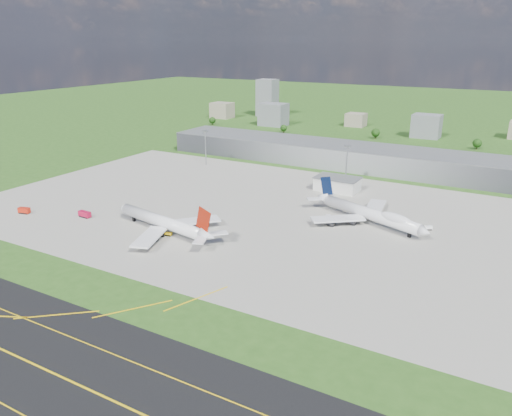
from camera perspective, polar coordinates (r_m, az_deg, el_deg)
The scene contains 23 objects.
ground at distance 364.49m, azimuth 10.56°, elevation 4.17°, with size 1400.00×1400.00×0.00m, color #2B541A.
taxiway at distance 162.59m, azimuth -23.32°, elevation -16.42°, with size 1400.00×60.00×0.06m, color black.
apron at distance 262.97m, azimuth 4.59°, elevation -1.24°, with size 360.00×190.00×0.08m, color #9C998E.
terminal at distance 376.60m, azimuth 11.40°, elevation 5.76°, with size 300.00×42.00×15.00m, color gray.
ops_building at distance 314.67m, azimuth 9.27°, elevation 2.69°, with size 26.00×16.00×8.00m, color silver.
mast_west at distance 374.80m, azimuth -5.81°, elevation 7.57°, with size 3.50×2.00×25.90m.
mast_center at distance 325.00m, azimuth 10.34°, elevation 5.64°, with size 3.50×2.00×25.90m.
airliner_red_twin at distance 245.77m, azimuth -10.36°, elevation -1.70°, with size 69.17×53.25×19.07m.
airliner_blue_quad at distance 260.28m, azimuth 12.92°, elevation -0.68°, with size 68.86×52.43×18.83m.
fire_truck at distance 279.04m, azimuth -18.99°, elevation -0.71°, with size 7.37×3.09×3.26m.
crash_tender at distance 297.44m, azimuth -24.97°, elevation -0.28°, with size 6.74×4.20×3.27m.
tug_yellow at distance 243.07m, azimuth -9.97°, elevation -2.98°, with size 3.51×2.47×1.63m.
van_white_near at distance 261.10m, azimuth 8.24°, elevation -1.20°, with size 4.43×6.25×2.87m.
van_white_far at distance 260.89m, azimuth 19.06°, elevation -2.17°, with size 4.40×3.83×2.14m.
bldg_far_w at distance 610.16m, azimuth -3.90°, elevation 11.08°, with size 24.00×20.00×18.00m, color gray.
bldg_w at distance 552.35m, azimuth 2.00°, elevation 10.63°, with size 28.00×22.00×24.00m, color slate.
bldg_cw at distance 558.67m, azimuth 11.35°, elevation 9.86°, with size 20.00×18.00×14.00m, color gray.
bldg_c at distance 509.46m, azimuth 18.90°, elevation 8.85°, with size 26.00×20.00×22.00m, color slate.
bldg_tall_w at distance 622.31m, azimuth 1.30°, elevation 12.48°, with size 22.00×20.00×44.00m, color slate.
tree_far_w at distance 558.59m, azimuth -5.01°, elevation 9.96°, with size 7.20×7.20×8.80m.
tree_w at distance 509.16m, azimuth 3.17°, elevation 9.11°, with size 6.75×6.75×8.25m.
tree_c at distance 490.59m, azimuth 13.52°, elevation 8.38°, with size 8.10×8.10×9.90m.
tree_e at distance 469.26m, azimuth 23.96°, elevation 6.79°, with size 7.65×7.65×9.35m.
Camera 1 is at (113.40, -184.64, 89.50)m, focal length 35.00 mm.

